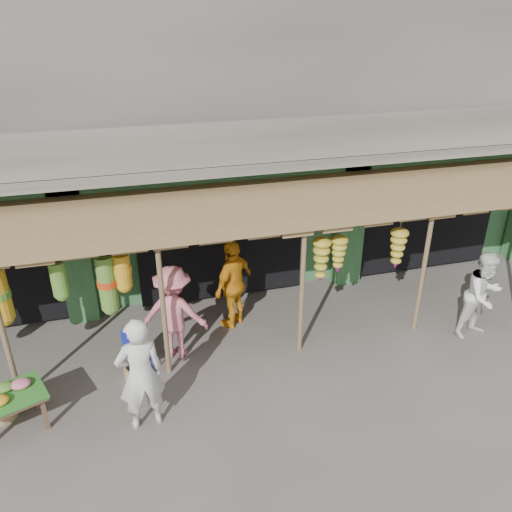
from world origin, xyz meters
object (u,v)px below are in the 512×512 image
object	(u,v)px
blue_chair	(136,348)
person_vendor	(234,284)
person_right	(483,296)
person_shopper	(174,313)
person_front	(140,374)

from	to	relation	value
blue_chair	person_vendor	distance (m)	2.30
person_right	person_shopper	distance (m)	5.94
person_front	person_shopper	world-z (taller)	person_front
person_right	person_shopper	bearing A→B (deg)	160.00
blue_chair	person_vendor	xyz separation A→B (m)	(2.03, 0.97, 0.48)
blue_chair	person_shopper	bearing A→B (deg)	-1.95
person_right	person_shopper	xyz separation A→B (m)	(-5.86, 0.97, 0.03)
person_front	person_shopper	xyz separation A→B (m)	(0.71, 1.63, -0.04)
person_right	person_vendor	bearing A→B (deg)	149.11
person_front	person_shopper	distance (m)	1.78
person_right	person_shopper	size ratio (longest dim) A/B	0.97
blue_chair	person_right	bearing A→B (deg)	-26.54
person_vendor	person_shopper	bearing A→B (deg)	-11.62
person_front	person_right	world-z (taller)	person_front
blue_chair	person_front	bearing A→B (deg)	-109.15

